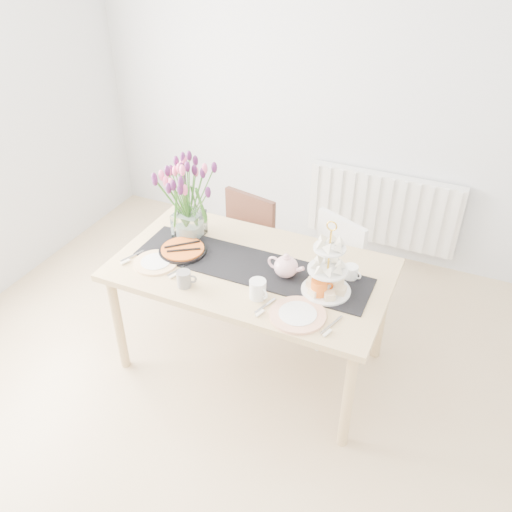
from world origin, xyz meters
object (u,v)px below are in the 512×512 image
at_px(mug_grey, 184,279).
at_px(plate_left, 156,262).
at_px(mug_white, 258,289).
at_px(chair_brown, 241,244).
at_px(cream_jug, 351,272).
at_px(radiator, 383,209).
at_px(cake_stand, 327,275).
at_px(dining_table, 251,277).
at_px(chair_white, 328,267).
at_px(plate_right, 298,315).
at_px(tulip_vase, 186,188).
at_px(mug_orange, 319,288).
at_px(teapot, 286,267).
at_px(tart_tin, 183,250).

bearing_deg(mug_grey, plate_left, 134.15).
relative_size(mug_white, plate_left, 0.42).
distance_m(chair_brown, cream_jug, 1.04).
bearing_deg(radiator, cake_stand, -89.39).
bearing_deg(chair_brown, dining_table, -47.32).
relative_size(dining_table, chair_brown, 1.94).
xyz_separation_m(chair_white, plate_right, (0.09, -0.87, 0.30)).
xyz_separation_m(tulip_vase, mug_orange, (0.94, -0.25, -0.28)).
height_order(chair_brown, cream_jug, cream_jug).
relative_size(radiator, chair_brown, 1.45).
distance_m(tulip_vase, cake_stand, 1.01).
xyz_separation_m(teapot, plate_left, (-0.74, -0.19, -0.06)).
height_order(mug_orange, plate_left, mug_orange).
height_order(dining_table, mug_orange, mug_orange).
height_order(radiator, dining_table, same).
distance_m(cake_stand, plate_right, 0.28).
distance_m(teapot, mug_white, 0.24).
distance_m(radiator, cake_stand, 1.63).
xyz_separation_m(chair_white, teapot, (-0.09, -0.58, 0.36)).
relative_size(teapot, mug_white, 2.03).
relative_size(chair_brown, tulip_vase, 1.34).
distance_m(dining_table, mug_grey, 0.43).
distance_m(mug_grey, plate_left, 0.29).
height_order(teapot, plate_left, teapot).
bearing_deg(mug_orange, chair_white, 64.10).
distance_m(dining_table, teapot, 0.26).
height_order(chair_brown, cake_stand, cake_stand).
bearing_deg(cream_jug, tulip_vase, -160.58).
distance_m(tulip_vase, mug_white, 0.80).
distance_m(dining_table, tulip_vase, 0.66).
bearing_deg(mug_orange, dining_table, 130.20).
relative_size(chair_white, plate_left, 3.07).
bearing_deg(mug_white, mug_orange, 52.77).
bearing_deg(plate_left, mug_grey, -23.94).
relative_size(dining_table, tart_tin, 5.54).
bearing_deg(chair_white, chair_brown, -154.93).
relative_size(radiator, plate_right, 4.07).
relative_size(cream_jug, mug_grey, 0.87).
height_order(chair_brown, mug_grey, mug_grey).
bearing_deg(chair_white, radiator, 105.96).
height_order(chair_white, mug_orange, mug_orange).
height_order(teapot, tart_tin, teapot).
height_order(mug_grey, mug_white, mug_white).
distance_m(cream_jug, mug_white, 0.55).
height_order(radiator, plate_left, plate_left).
distance_m(tulip_vase, mug_orange, 1.01).
xyz_separation_m(tart_tin, mug_white, (0.59, -0.20, 0.04)).
bearing_deg(radiator, mug_orange, -90.26).
height_order(cake_stand, plate_right, cake_stand).
xyz_separation_m(mug_grey, mug_white, (0.41, 0.07, 0.01)).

